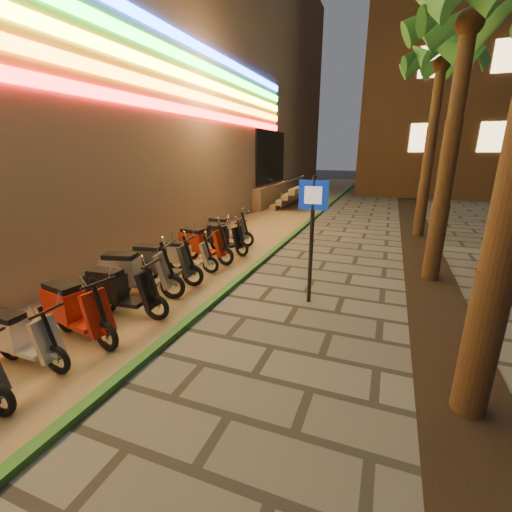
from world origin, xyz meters
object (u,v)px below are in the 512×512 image
at_px(scooter_5, 20,337).
at_px(scooter_13, 226,230).
at_px(pedestrian_sign, 312,223).
at_px(scooter_10, 186,255).
at_px(scooter_11, 200,243).
at_px(scooter_12, 223,238).
at_px(scooter_8, 134,273).
at_px(scooter_9, 160,263).
at_px(scooter_7, 118,291).
at_px(scooter_6, 74,309).

height_order(scooter_5, scooter_13, scooter_13).
height_order(pedestrian_sign, scooter_13, pedestrian_sign).
bearing_deg(scooter_10, scooter_5, -98.11).
xyz_separation_m(scooter_11, scooter_12, (0.20, 1.08, -0.06)).
bearing_deg(scooter_8, scooter_9, 73.61).
xyz_separation_m(scooter_5, scooter_9, (-0.07, 3.57, 0.08)).
bearing_deg(scooter_13, pedestrian_sign, -43.43).
bearing_deg(scooter_8, scooter_10, 72.13).
distance_m(scooter_9, scooter_11, 1.93).
relative_size(scooter_7, scooter_10, 1.16).
relative_size(scooter_5, scooter_9, 0.84).
distance_m(scooter_6, scooter_7, 0.96).
bearing_deg(scooter_11, scooter_9, -84.86).
bearing_deg(scooter_6, scooter_7, 93.62).
distance_m(scooter_9, scooter_12, 3.02).
relative_size(scooter_5, scooter_11, 0.84).
bearing_deg(scooter_5, scooter_6, 82.42).
xyz_separation_m(scooter_7, scooter_8, (-0.33, 0.84, 0.04)).
bearing_deg(scooter_8, scooter_7, -82.18).
height_order(scooter_7, scooter_13, scooter_7).
bearing_deg(scooter_9, scooter_13, 83.72).
bearing_deg(scooter_7, scooter_9, 94.01).
relative_size(scooter_6, scooter_8, 0.95).
height_order(pedestrian_sign, scooter_7, pedestrian_sign).
bearing_deg(scooter_13, scooter_9, -87.16).
bearing_deg(scooter_8, scooter_12, 72.57).
distance_m(pedestrian_sign, scooter_10, 3.84).
distance_m(pedestrian_sign, scooter_9, 3.83).
distance_m(scooter_12, scooter_13, 0.98).
xyz_separation_m(scooter_5, scooter_8, (-0.12, 2.68, 0.11)).
distance_m(pedestrian_sign, scooter_5, 5.38).
height_order(scooter_8, scooter_9, scooter_8).
relative_size(scooter_8, scooter_13, 1.09).
relative_size(scooter_5, scooter_7, 0.87).
bearing_deg(scooter_5, scooter_10, 88.84).
bearing_deg(scooter_5, scooter_7, 82.53).
bearing_deg(scooter_13, scooter_7, -84.89).
bearing_deg(scooter_7, scooter_6, -101.94).
bearing_deg(scooter_13, scooter_12, -67.86).
distance_m(scooter_8, scooter_10, 1.90).
distance_m(scooter_6, scooter_13, 6.61).
bearing_deg(scooter_5, scooter_12, 87.89).
distance_m(scooter_8, scooter_11, 2.81).
bearing_deg(scooter_9, scooter_10, 76.09).
distance_m(scooter_7, scooter_11, 3.66).
height_order(scooter_11, scooter_12, scooter_11).
bearing_deg(scooter_10, scooter_7, -93.84).
distance_m(scooter_7, scooter_10, 2.73).
relative_size(scooter_5, scooter_10, 1.01).
height_order(pedestrian_sign, scooter_10, pedestrian_sign).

